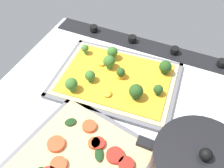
{
  "coord_description": "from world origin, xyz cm",
  "views": [
    {
      "loc": [
        -13.7,
        36.61,
        54.99
      ],
      "look_at": [
        3.75,
        -2.75,
        6.51
      ],
      "focal_mm": 39.07,
      "sensor_mm": 36.0,
      "label": 1
    }
  ],
  "objects_px": {
    "baking_tray_front": "(116,81)",
    "broccoli_pizza": "(117,77)",
    "baking_tray_back": "(81,162)",
    "veggie_pizza_back": "(81,160)"
  },
  "relations": [
    {
      "from": "baking_tray_front",
      "to": "broccoli_pizza",
      "type": "distance_m",
      "value": 0.02
    },
    {
      "from": "baking_tray_front",
      "to": "baking_tray_back",
      "type": "distance_m",
      "value": 0.27
    },
    {
      "from": "baking_tray_front",
      "to": "baking_tray_back",
      "type": "relative_size",
      "value": 1.14
    },
    {
      "from": "baking_tray_front",
      "to": "broccoli_pizza",
      "type": "bearing_deg",
      "value": -160.14
    },
    {
      "from": "baking_tray_front",
      "to": "baking_tray_back",
      "type": "bearing_deg",
      "value": 95.49
    },
    {
      "from": "baking_tray_back",
      "to": "veggie_pizza_back",
      "type": "height_order",
      "value": "veggie_pizza_back"
    },
    {
      "from": "veggie_pizza_back",
      "to": "baking_tray_front",
      "type": "bearing_deg",
      "value": -84.39
    },
    {
      "from": "broccoli_pizza",
      "to": "baking_tray_back",
      "type": "relative_size",
      "value": 1.06
    },
    {
      "from": "broccoli_pizza",
      "to": "baking_tray_back",
      "type": "bearing_deg",
      "value": 95.18
    },
    {
      "from": "veggie_pizza_back",
      "to": "baking_tray_back",
      "type": "bearing_deg",
      "value": 69.71
    }
  ]
}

